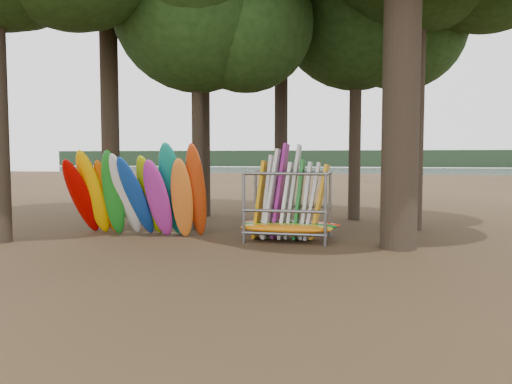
# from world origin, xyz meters

# --- Properties ---
(ground) EXTENTS (120.00, 120.00, 0.00)m
(ground) POSITION_xyz_m (0.00, 0.00, 0.00)
(ground) COLOR #47331E
(ground) RESTS_ON ground
(lake) EXTENTS (160.00, 160.00, 0.00)m
(lake) POSITION_xyz_m (0.00, 60.00, 0.00)
(lake) COLOR gray
(lake) RESTS_ON ground
(far_shore) EXTENTS (160.00, 4.00, 4.00)m
(far_shore) POSITION_xyz_m (0.00, 110.00, 2.00)
(far_shore) COLOR black
(far_shore) RESTS_ON ground
(oak_3) EXTENTS (7.02, 7.02, 11.16)m
(oak_3) POSITION_xyz_m (3.24, 6.64, 8.08)
(oak_3) COLOR black
(oak_3) RESTS_ON ground
(oak_5) EXTENTS (6.41, 6.41, 10.20)m
(oak_5) POSITION_xyz_m (-1.82, 2.63, 7.39)
(oak_5) COLOR black
(oak_5) RESTS_ON ground
(kayak_row) EXTENTS (4.53, 2.07, 3.05)m
(kayak_row) POSITION_xyz_m (-3.21, 0.83, 1.30)
(kayak_row) COLOR #BA0401
(kayak_row) RESTS_ON ground
(storage_rack) EXTENTS (3.04, 1.56, 2.90)m
(storage_rack) POSITION_xyz_m (1.52, 1.20, 0.97)
(storage_rack) COLOR slate
(storage_rack) RESTS_ON ground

